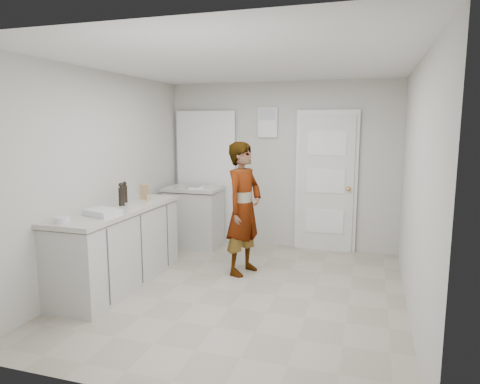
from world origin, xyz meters
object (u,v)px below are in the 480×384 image
(baking_dish, at_px, (103,213))
(egg_bowl, at_px, (62,220))
(oil_cruet_a, at_px, (121,195))
(spice_jar, at_px, (148,198))
(cake_mix_box, at_px, (145,192))
(oil_cruet_b, at_px, (125,192))
(person, at_px, (244,209))

(baking_dish, relative_size, egg_bowl, 2.91)
(oil_cruet_a, distance_m, egg_bowl, 0.95)
(egg_bowl, bearing_deg, baking_dish, 67.35)
(spice_jar, distance_m, egg_bowl, 1.31)
(cake_mix_box, distance_m, oil_cruet_b, 0.30)
(person, height_order, egg_bowl, person)
(cake_mix_box, relative_size, oil_cruet_b, 0.72)
(person, bearing_deg, baking_dish, 153.84)
(cake_mix_box, bearing_deg, baking_dish, -93.90)
(oil_cruet_a, bearing_deg, spice_jar, 67.59)
(baking_dish, distance_m, egg_bowl, 0.44)
(person, bearing_deg, spice_jar, 124.60)
(cake_mix_box, xyz_separation_m, baking_dish, (0.07, -1.02, -0.07))
(cake_mix_box, bearing_deg, oil_cruet_a, -102.03)
(oil_cruet_a, height_order, oil_cruet_b, oil_cruet_a)
(oil_cruet_a, distance_m, baking_dish, 0.55)
(spice_jar, bearing_deg, cake_mix_box, 131.58)
(person, height_order, oil_cruet_a, person)
(oil_cruet_a, bearing_deg, cake_mix_box, 86.08)
(oil_cruet_a, relative_size, baking_dish, 0.67)
(baking_dish, bearing_deg, egg_bowl, -112.65)
(spice_jar, bearing_deg, egg_bowl, -99.19)
(cake_mix_box, relative_size, baking_dish, 0.46)
(person, xyz_separation_m, baking_dish, (-1.18, -1.24, 0.12))
(egg_bowl, bearing_deg, person, 50.72)
(cake_mix_box, bearing_deg, spice_jar, -56.53)
(person, relative_size, spice_jar, 22.23)
(person, xyz_separation_m, spice_jar, (-1.14, -0.35, 0.13))
(baking_dish, bearing_deg, oil_cruet_b, 104.45)
(oil_cruet_b, bearing_deg, oil_cruet_a, -68.27)
(person, xyz_separation_m, oil_cruet_a, (-1.29, -0.71, 0.22))
(oil_cruet_b, bearing_deg, person, 20.23)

